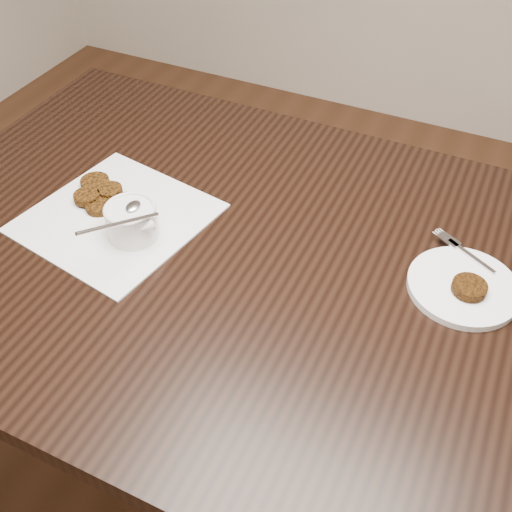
# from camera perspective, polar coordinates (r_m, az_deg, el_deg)

# --- Properties ---
(table) EXTENTS (1.45, 0.93, 0.75)m
(table) POSITION_cam_1_polar(r_m,az_deg,el_deg) (1.36, 0.78, -11.63)
(table) COLOR black
(table) RESTS_ON floor
(napkin) EXTENTS (0.36, 0.36, 0.00)m
(napkin) POSITION_cam_1_polar(r_m,az_deg,el_deg) (1.19, -13.04, 3.55)
(napkin) COLOR white
(napkin) RESTS_ON table
(sauce_ramekin) EXTENTS (0.12, 0.12, 0.13)m
(sauce_ramekin) POSITION_cam_1_polar(r_m,az_deg,el_deg) (1.10, -11.91, 4.53)
(sauce_ramekin) COLOR silver
(sauce_ramekin) RESTS_ON napkin
(patty_cluster) EXTENTS (0.20, 0.20, 0.02)m
(patty_cluster) POSITION_cam_1_polar(r_m,az_deg,el_deg) (1.22, -14.25, 5.36)
(patty_cluster) COLOR #62390C
(patty_cluster) RESTS_ON napkin
(plate_with_patty) EXTENTS (0.25, 0.25, 0.03)m
(plate_with_patty) POSITION_cam_1_polar(r_m,az_deg,el_deg) (1.07, 19.09, -2.51)
(plate_with_patty) COLOR white
(plate_with_patty) RESTS_ON table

